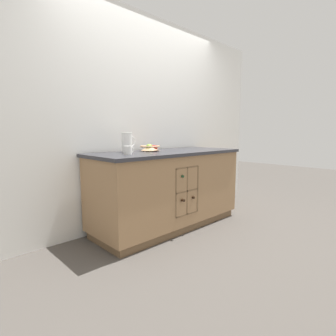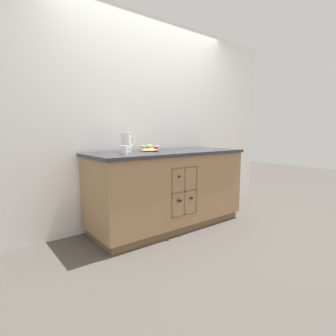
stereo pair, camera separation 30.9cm
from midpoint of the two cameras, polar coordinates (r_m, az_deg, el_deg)
The scene contains 6 objects.
ground_plane at distance 3.26m, azimuth 2.78°, elevation -12.43°, with size 14.00×14.00×0.00m, color #4C4742.
back_wall at distance 3.39m, azimuth -1.76°, elevation 10.30°, with size 4.40×0.06×2.55m, color white.
kitchen_island at distance 3.13m, azimuth 2.85°, elevation -4.52°, with size 1.90×0.75×0.91m.
fruit_bowl at distance 3.06m, azimuth -0.99°, elevation 4.47°, with size 0.23×0.23×0.09m.
white_pitcher at distance 2.93m, azimuth -6.12°, elevation 5.66°, with size 0.18×0.12×0.22m.
ceramic_mug at distance 2.66m, azimuth -6.22°, elevation 3.93°, with size 0.12×0.08×0.08m.
Camera 2 is at (-1.89, -2.41, 1.12)m, focal length 28.00 mm.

